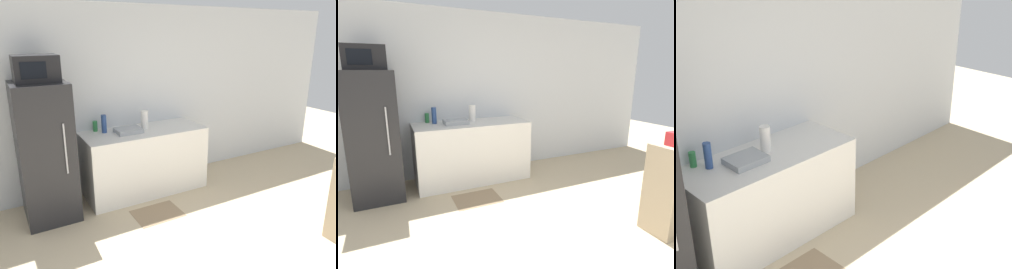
{
  "view_description": "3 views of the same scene",
  "coord_description": "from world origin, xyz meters",
  "views": [
    {
      "loc": [
        -1.69,
        -0.99,
        2.22
      ],
      "look_at": [
        0.13,
        2.27,
        1.05
      ],
      "focal_mm": 35.0,
      "sensor_mm": 36.0,
      "label": 1
    },
    {
      "loc": [
        -0.98,
        -0.8,
        1.66
      ],
      "look_at": [
        0.41,
        2.27,
        0.86
      ],
      "focal_mm": 28.0,
      "sensor_mm": 36.0,
      "label": 2
    },
    {
      "loc": [
        -2.16,
        -0.3,
        2.89
      ],
      "look_at": [
        0.5,
        2.31,
        1.23
      ],
      "focal_mm": 50.0,
      "sensor_mm": 36.0,
      "label": 3
    }
  ],
  "objects": [
    {
      "name": "bottle_tall",
      "position": [
        -0.36,
        3.15,
        1.04
      ],
      "size": [
        0.07,
        0.07,
        0.25
      ],
      "primitive_type": "cylinder",
      "color": "#2D4C8C",
      "rests_on": "counter"
    },
    {
      "name": "bottle_short",
      "position": [
        -0.45,
        3.28,
        0.99
      ],
      "size": [
        0.06,
        0.06,
        0.14
      ],
      "primitive_type": "cylinder",
      "color": "#2D7F42",
      "rests_on": "counter"
    },
    {
      "name": "wall_back",
      "position": [
        0.0,
        3.39,
        1.3
      ],
      "size": [
        8.0,
        0.06,
        2.6
      ],
      "primitive_type": "cube",
      "color": "silver",
      "rests_on": "ground_plane"
    },
    {
      "name": "counter",
      "position": [
        0.16,
        3.0,
        0.46
      ],
      "size": [
        1.71,
        0.71,
        0.91
      ],
      "primitive_type": "cube",
      "color": "silver",
      "rests_on": "ground_plane"
    },
    {
      "name": "paper_towel_roll",
      "position": [
        0.2,
        3.07,
        1.04
      ],
      "size": [
        0.1,
        0.1,
        0.26
      ],
      "primitive_type": "cylinder",
      "color": "white",
      "rests_on": "counter"
    },
    {
      "name": "sink_basin",
      "position": [
        -0.08,
        3.0,
        0.94
      ],
      "size": [
        0.35,
        0.28,
        0.06
      ],
      "primitive_type": "cube",
      "color": "#9EA3A8",
      "rests_on": "counter"
    }
  ]
}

